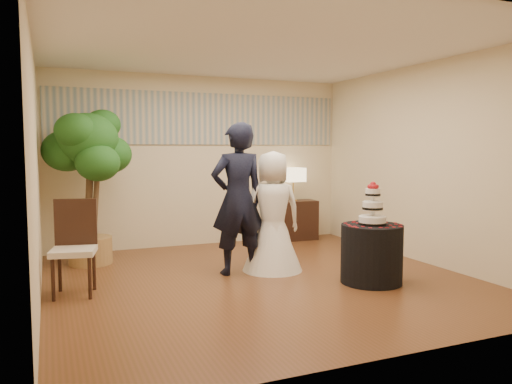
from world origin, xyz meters
name	(u,v)px	position (x,y,z in m)	size (l,w,h in m)	color
floor	(261,280)	(0.00, 0.00, 0.00)	(5.00, 5.00, 0.00)	brown
ceiling	(261,48)	(0.00, 0.00, 2.80)	(5.00, 5.00, 0.00)	white
wall_back	(202,161)	(0.00, 2.50, 1.40)	(5.00, 0.06, 2.80)	beige
wall_front	(393,177)	(0.00, -2.50, 1.40)	(5.00, 0.06, 2.80)	beige
wall_left	(35,170)	(-2.50, 0.00, 1.40)	(0.06, 5.00, 2.80)	beige
wall_right	(425,164)	(2.50, 0.00, 1.40)	(0.06, 5.00, 2.80)	beige
mural_border	(202,119)	(0.00, 2.48, 2.10)	(4.90, 0.02, 0.85)	#A2A397
groom	(238,199)	(-0.16, 0.40, 0.97)	(0.71, 0.46, 1.94)	black
bride	(272,211)	(0.33, 0.38, 0.79)	(0.79, 0.79, 1.58)	white
cake_table	(372,254)	(1.17, -0.64, 0.35)	(0.73, 0.73, 0.71)	black
wedding_cake	(373,203)	(1.17, -0.64, 0.96)	(0.33, 0.33, 0.52)	white
console	(293,220)	(1.58, 2.25, 0.35)	(0.83, 0.37, 0.69)	black
table_lamp	(293,184)	(1.58, 2.25, 0.98)	(0.34, 0.34, 0.58)	beige
ficus_tree	(89,185)	(-1.87, 1.69, 1.11)	(1.05, 1.05, 2.21)	#20561B
side_chair	(74,248)	(-2.15, 0.20, 0.52)	(0.48, 0.50, 1.05)	black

